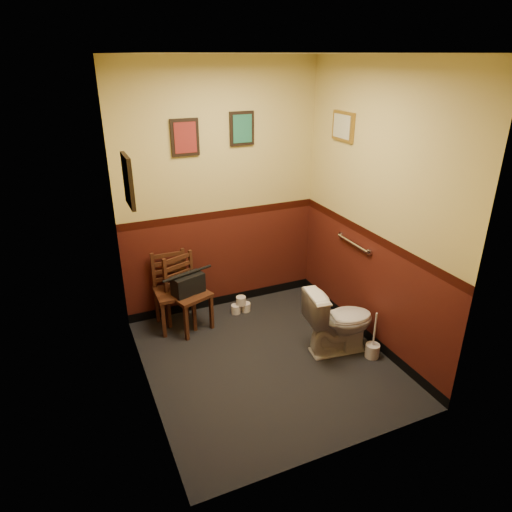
{
  "coord_description": "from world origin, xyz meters",
  "views": [
    {
      "loc": [
        -1.53,
        -3.25,
        2.69
      ],
      "look_at": [
        0.0,
        0.25,
        1.0
      ],
      "focal_mm": 32.0,
      "sensor_mm": 36.0,
      "label": 1
    }
  ],
  "objects": [
    {
      "name": "floor",
      "position": [
        0.0,
        0.0,
        0.0
      ],
      "size": [
        2.2,
        2.4,
        0.0
      ],
      "primitive_type": "cube",
      "color": "black",
      "rests_on": "ground"
    },
    {
      "name": "framed_print_back_a",
      "position": [
        -0.35,
        1.18,
        1.95
      ],
      "size": [
        0.28,
        0.04,
        0.36
      ],
      "color": "black",
      "rests_on": "wall_back"
    },
    {
      "name": "framed_print_right",
      "position": [
        1.08,
        0.6,
        2.05
      ],
      "size": [
        0.04,
        0.34,
        0.28
      ],
      "color": "olive",
      "rests_on": "wall_right"
    },
    {
      "name": "chair_right",
      "position": [
        -0.51,
        0.89,
        0.4
      ],
      "size": [
        0.48,
        0.48,
        0.81
      ],
      "rotation": [
        0.0,
        0.0,
        0.34
      ],
      "color": "#572C1A",
      "rests_on": "floor"
    },
    {
      "name": "framed_print_back_b",
      "position": [
        0.25,
        1.18,
        2.0
      ],
      "size": [
        0.26,
        0.04,
        0.34
      ],
      "color": "black",
      "rests_on": "wall_back"
    },
    {
      "name": "ceiling",
      "position": [
        0.0,
        0.0,
        2.7
      ],
      "size": [
        2.2,
        2.4,
        0.0
      ],
      "primitive_type": "cube",
      "rotation": [
        3.14,
        0.0,
        0.0
      ],
      "color": "silver",
      "rests_on": "ground"
    },
    {
      "name": "tp_stack",
      "position": [
        0.11,
        0.94,
        0.08
      ],
      "size": [
        0.23,
        0.12,
        0.2
      ],
      "color": "silver",
      "rests_on": "floor"
    },
    {
      "name": "toilet_brush",
      "position": [
        0.97,
        -0.35,
        0.08
      ],
      "size": [
        0.14,
        0.14,
        0.49
      ],
      "color": "silver",
      "rests_on": "floor"
    },
    {
      "name": "toilet",
      "position": [
        0.72,
        -0.11,
        0.33
      ],
      "size": [
        0.72,
        0.46,
        0.66
      ],
      "primitive_type": "imported",
      "rotation": [
        0.0,
        0.0,
        1.44
      ],
      "color": "white",
      "rests_on": "floor"
    },
    {
      "name": "framed_print_left",
      "position": [
        -1.08,
        0.1,
        1.85
      ],
      "size": [
        0.04,
        0.3,
        0.38
      ],
      "color": "black",
      "rests_on": "wall_left"
    },
    {
      "name": "wall_back",
      "position": [
        0.0,
        1.2,
        1.35
      ],
      "size": [
        2.2,
        0.0,
        2.7
      ],
      "primitive_type": "cube",
      "rotation": [
        1.57,
        0.0,
        0.0
      ],
      "color": "#48170F",
      "rests_on": "ground"
    },
    {
      "name": "wall_left",
      "position": [
        -1.1,
        0.0,
        1.35
      ],
      "size": [
        0.0,
        2.4,
        2.7
      ],
      "primitive_type": "cube",
      "rotation": [
        1.57,
        0.0,
        1.57
      ],
      "color": "#48170F",
      "rests_on": "ground"
    },
    {
      "name": "wall_front",
      "position": [
        0.0,
        -1.2,
        1.35
      ],
      "size": [
        2.2,
        0.0,
        2.7
      ],
      "primitive_type": "cube",
      "rotation": [
        -1.57,
        0.0,
        0.0
      ],
      "color": "#48170F",
      "rests_on": "ground"
    },
    {
      "name": "handbag",
      "position": [
        -0.5,
        0.86,
        0.53
      ],
      "size": [
        0.36,
        0.25,
        0.24
      ],
      "rotation": [
        0.0,
        0.0,
        0.3
      ],
      "color": "black",
      "rests_on": "chair_right"
    },
    {
      "name": "chair_left",
      "position": [
        -0.63,
        0.99,
        0.41
      ],
      "size": [
        0.38,
        0.38,
        0.81
      ],
      "rotation": [
        0.0,
        0.0,
        -0.01
      ],
      "color": "#572C1A",
      "rests_on": "floor"
    },
    {
      "name": "wall_right",
      "position": [
        1.1,
        0.0,
        1.35
      ],
      "size": [
        0.0,
        2.4,
        2.7
      ],
      "primitive_type": "cube",
      "rotation": [
        1.57,
        0.0,
        -1.57
      ],
      "color": "#48170F",
      "rests_on": "ground"
    },
    {
      "name": "grab_bar",
      "position": [
        1.07,
        0.25,
        0.95
      ],
      "size": [
        0.05,
        0.56,
        0.06
      ],
      "color": "silver",
      "rests_on": "wall_right"
    }
  ]
}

